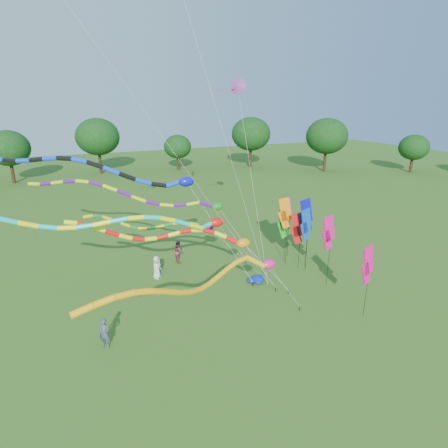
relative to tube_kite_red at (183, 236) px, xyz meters
name	(u,v)px	position (x,y,z in m)	size (l,w,h in m)	color
ground	(266,326)	(3.27, -4.69, -4.43)	(160.00, 160.00, 0.00)	#2A5917
tree_ring	(309,225)	(6.57, -3.69, 0.93)	(112.87, 122.35, 9.69)	#382314
tube_kite_red	(183,236)	(0.00, 0.00, 0.00)	(12.91, 3.50, 6.44)	black
tube_kite_orange	(216,277)	(-0.60, -6.54, 0.35)	(12.55, 4.94, 6.59)	black
tube_kite_purple	(144,196)	(-1.81, 2.04, 2.24)	(13.99, 6.74, 8.42)	black
tube_kite_blue	(106,171)	(-3.73, 3.59, 3.71)	(15.82, 7.67, 9.94)	black
tube_kite_cyan	(142,223)	(-2.47, -0.05, 1.23)	(16.04, 1.20, 7.81)	black
tube_kite_green	(167,225)	(0.12, 4.03, -0.51)	(11.35, 1.72, 5.71)	black
delta_kite_high_c	(238,86)	(6.84, 6.53, 8.90)	(3.07, 8.08, 14.95)	black
banner_pole_magenta_a	(367,265)	(8.87, -6.28, -1.00)	(1.15, 0.33, 4.70)	black
banner_pole_blue_a	(306,225)	(9.41, 0.31, -0.65)	(1.16, 0.24, 5.05)	black
banner_pole_blue_b	(306,215)	(9.84, 0.98, -0.14)	(1.16, 0.19, 5.56)	black
banner_pole_green	(284,224)	(9.06, 2.68, -1.22)	(1.16, 0.14, 4.47)	black
banner_pole_violet	(287,214)	(9.80, 3.34, -0.71)	(1.15, 0.33, 4.99)	black
banner_pole_magenta_b	(328,233)	(9.52, -2.02, -0.53)	(1.16, 0.17, 5.16)	black
banner_pole_orange	(285,213)	(8.78, 2.14, -0.21)	(1.13, 0.45, 5.49)	black
banner_pole_red	(297,229)	(9.30, 1.19, -1.20)	(1.09, 0.55, 4.49)	black
blue_nylon_heap	(256,282)	(5.18, -0.04, -4.20)	(1.32, 1.42, 0.51)	#0C259C
person_a	(157,267)	(-0.85, 3.86, -3.57)	(0.84, 0.55, 1.71)	beige
person_b	(104,333)	(-5.38, -2.91, -3.58)	(0.62, 0.41, 1.70)	#3C4554
person_c	(178,251)	(1.47, 6.00, -3.54)	(0.87, 0.68, 1.78)	brown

